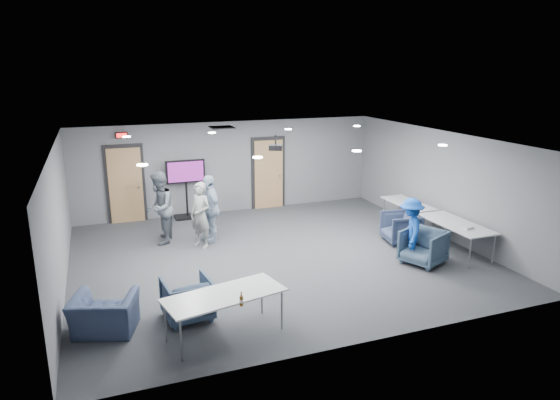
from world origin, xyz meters
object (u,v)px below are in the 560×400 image
object	(u,v)px
person_c	(210,208)
table_right_b	(456,225)
chair_front_a	(187,299)
table_front_left	(224,296)
person_a	(201,215)
person_d	(411,230)
projector	(276,147)
chair_front_b	(104,314)
tv_stand	(186,185)
table_right_a	(408,205)
bottle_front	(241,301)
bottle_right	(412,204)
chair_right_b	(401,228)
person_b	(159,208)
chair_right_c	(423,247)

from	to	relation	value
person_c	table_right_b	distance (m)	5.91
chair_front_a	table_front_left	bearing A→B (deg)	115.24
person_a	person_d	xyz separation A→B (m)	(4.18, -2.55, -0.07)
person_c	projector	world-z (taller)	projector
table_right_b	table_front_left	xyz separation A→B (m)	(-5.98, -1.74, -0.00)
chair_front_a	chair_front_b	distance (m)	1.36
tv_stand	table_front_left	bearing A→B (deg)	-95.22
table_right_a	table_front_left	size ratio (longest dim) A/B	0.81
bottle_front	person_a	bearing A→B (deg)	85.69
person_d	chair_front_a	world-z (taller)	person_d
table_right_a	bottle_right	bearing A→B (deg)	154.68
tv_stand	projector	world-z (taller)	projector
chair_right_b	chair_front_b	world-z (taller)	chair_right_b
projector	chair_right_b	bearing A→B (deg)	5.03
person_d	projector	bearing A→B (deg)	-103.45
table_right_b	bottle_right	world-z (taller)	bottle_right
person_c	tv_stand	xyz separation A→B (m)	(-0.19, 2.15, 0.12)
chair_front_a	chair_right_b	bearing A→B (deg)	-165.99
person_b	person_c	bearing A→B (deg)	93.70
projector	person_d	bearing A→B (deg)	-17.88
chair_front_b	table_front_left	size ratio (longest dim) A/B	0.48
chair_right_b	projector	world-z (taller)	projector
person_b	chair_right_c	distance (m)	6.29
chair_right_c	table_right_b	distance (m)	1.18
chair_right_c	table_right_a	bearing A→B (deg)	129.06
person_b	table_right_b	xyz separation A→B (m)	(6.36, -3.12, -0.21)
person_c	chair_front_b	xyz separation A→B (m)	(-2.64, -3.80, -0.52)
table_right_a	tv_stand	xyz separation A→B (m)	(-5.36, 3.10, 0.28)
person_d	bottle_front	bearing A→B (deg)	-36.42
person_b	bottle_front	world-z (taller)	person_b
table_right_a	tv_stand	bearing A→B (deg)	59.92
table_right_b	chair_right_b	bearing A→B (deg)	35.62
table_front_left	person_a	bearing A→B (deg)	70.99
chair_right_c	chair_right_b	bearing A→B (deg)	141.84
chair_front_b	projector	xyz separation A→B (m)	(4.10, 3.02, 2.08)
person_b	table_right_b	bearing A→B (deg)	80.38
chair_front_a	table_right_b	world-z (taller)	chair_front_a
person_a	chair_front_a	world-z (taller)	person_a
chair_right_b	chair_front_a	bearing A→B (deg)	-60.51
person_b	chair_front_b	size ratio (longest dim) A/B	1.80
person_b	tv_stand	distance (m)	2.13
person_c	chair_front_a	world-z (taller)	person_c
chair_front_a	person_a	bearing A→B (deg)	-111.32
projector	bottle_right	bearing A→B (deg)	14.38
tv_stand	chair_front_b	bearing A→B (deg)	-112.35
projector	tv_stand	bearing A→B (deg)	143.17
person_b	table_right_a	distance (m)	6.48
person_d	table_front_left	bearing A→B (deg)	-42.16
chair_right_c	chair_front_a	world-z (taller)	chair_right_c
person_a	person_d	world-z (taller)	person_a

